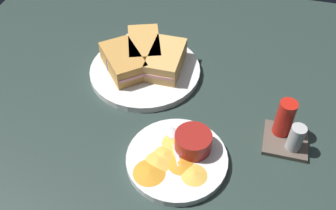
{
  "coord_description": "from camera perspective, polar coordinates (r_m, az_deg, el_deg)",
  "views": [
    {
      "loc": [
        57.52,
        20.02,
        63.0
      ],
      "look_at": [
        2.2,
        5.71,
        3.0
      ],
      "focal_mm": 40.81,
      "sensor_mm": 36.0,
      "label": 1
    }
  ],
  "objects": [
    {
      "name": "ramekin_light_gravy",
      "position": [
        0.76,
        3.77,
        -5.41
      ],
      "size": [
        7.38,
        7.38,
        3.87
      ],
      "color": "maroon",
      "rests_on": "plate_chips_companion"
    },
    {
      "name": "sandwich_half_extra",
      "position": [
        0.93,
        -6.71,
        6.48
      ],
      "size": [
        14.85,
        14.18,
        4.8
      ],
      "color": "#C68C42",
      "rests_on": "plate_sandwich_main"
    },
    {
      "name": "spoon_by_gravy_ramekin",
      "position": [
        0.78,
        0.78,
        -4.98
      ],
      "size": [
        9.63,
        5.31,
        0.8
      ],
      "color": "silver",
      "rests_on": "plate_chips_companion"
    },
    {
      "name": "plate_chips_companion",
      "position": [
        0.76,
        1.33,
        -8.11
      ],
      "size": [
        20.16,
        20.16,
        1.6
      ],
      "primitive_type": "cylinder",
      "color": "silver",
      "rests_on": "ground_plane"
    },
    {
      "name": "paper_napkin_folded",
      "position": [
        1.03,
        -3.93,
        8.77
      ],
      "size": [
        12.91,
        11.48,
        0.4
      ],
      "primitive_type": "cube",
      "rotation": [
        0.0,
        0.0,
        0.25
      ],
      "color": "white",
      "rests_on": "ground_plane"
    },
    {
      "name": "condiment_caddy",
      "position": [
        0.81,
        17.37,
        -3.56
      ],
      "size": [
        9.0,
        9.0,
        9.5
      ],
      "color": "brown",
      "rests_on": "ground_plane"
    },
    {
      "name": "spoon_by_dark_ramekin",
      "position": [
        0.94,
        -3.81,
        5.92
      ],
      "size": [
        3.98,
        9.91,
        0.8
      ],
      "color": "silver",
      "rests_on": "plate_sandwich_main"
    },
    {
      "name": "ramekin_dark_sauce",
      "position": [
        0.94,
        -7.19,
        6.55
      ],
      "size": [
        6.78,
        6.78,
        3.34
      ],
      "color": "navy",
      "rests_on": "plate_sandwich_main"
    },
    {
      "name": "ground_plane",
      "position": [
        0.89,
        -3.22,
        -0.34
      ],
      "size": [
        110.0,
        110.0,
        3.0
      ],
      "primitive_type": "cube",
      "color": "#283833"
    },
    {
      "name": "sandwich_half_near",
      "position": [
        0.92,
        -0.32,
        6.76
      ],
      "size": [
        13.28,
        7.63,
        4.8
      ],
      "color": "tan",
      "rests_on": "plate_sandwich_main"
    },
    {
      "name": "sandwich_half_far",
      "position": [
        0.96,
        -3.57,
        8.58
      ],
      "size": [
        14.85,
        11.57,
        4.8
      ],
      "color": "tan",
      "rests_on": "plate_sandwich_main"
    },
    {
      "name": "plate_sandwich_main",
      "position": [
        0.95,
        -3.43,
        5.14
      ],
      "size": [
        26.99,
        26.99,
        1.6
      ],
      "primitive_type": "cylinder",
      "color": "silver",
      "rests_on": "ground_plane"
    },
    {
      "name": "plantain_chip_scatter",
      "position": [
        0.75,
        0.15,
        -8.41
      ],
      "size": [
        15.17,
        15.5,
        0.6
      ],
      "color": "orange",
      "rests_on": "plate_chips_companion"
    }
  ]
}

